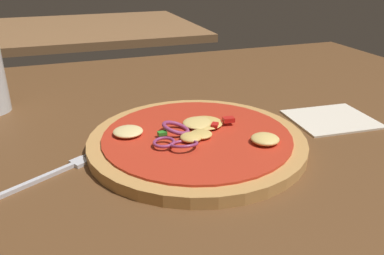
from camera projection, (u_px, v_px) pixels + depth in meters
name	position (u px, v px, depth m)	size (l,w,h in m)	color
dining_table	(222.00, 158.00, 0.53)	(1.18, 1.10, 0.03)	brown
pizza	(197.00, 140.00, 0.53)	(0.29, 0.29, 0.03)	tan
fork	(60.00, 171.00, 0.47)	(0.15, 0.09, 0.00)	silver
napkin	(331.00, 119.00, 0.62)	(0.13, 0.11, 0.00)	silver
background_table	(78.00, 30.00, 1.44)	(0.85, 0.63, 0.03)	brown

